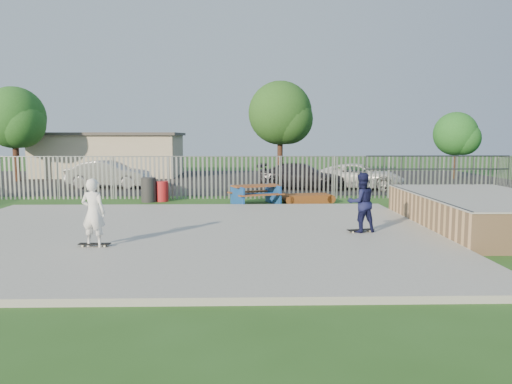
{
  "coord_description": "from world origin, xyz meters",
  "views": [
    {
      "loc": [
        1.92,
        -14.4,
        2.94
      ],
      "look_at": [
        2.32,
        2.0,
        1.1
      ],
      "focal_mm": 35.0,
      "sensor_mm": 36.0,
      "label": 1
    }
  ],
  "objects_px": {
    "skater_navy": "(361,203)",
    "funbox": "(308,199)",
    "car_white": "(359,176)",
    "trash_bin_grey": "(149,190)",
    "skater_white": "(93,213)",
    "car_dark": "(302,176)",
    "trash_bin_red": "(162,191)",
    "car_silver": "(109,174)",
    "tree_right": "(455,134)",
    "picnic_table": "(256,195)",
    "tree_left": "(14,118)",
    "tree_mid": "(280,113)"
  },
  "relations": [
    {
      "from": "tree_right",
      "to": "skater_navy",
      "type": "distance_m",
      "value": 22.79
    },
    {
      "from": "tree_left",
      "to": "skater_white",
      "type": "relative_size",
      "value": 3.51
    },
    {
      "from": "trash_bin_red",
      "to": "car_silver",
      "type": "distance_m",
      "value": 7.12
    },
    {
      "from": "funbox",
      "to": "skater_navy",
      "type": "relative_size",
      "value": 1.18
    },
    {
      "from": "funbox",
      "to": "skater_white",
      "type": "bearing_deg",
      "value": -136.72
    },
    {
      "from": "picnic_table",
      "to": "trash_bin_grey",
      "type": "relative_size",
      "value": 2.25
    },
    {
      "from": "skater_navy",
      "to": "funbox",
      "type": "bearing_deg",
      "value": -100.06
    },
    {
      "from": "car_silver",
      "to": "car_white",
      "type": "relative_size",
      "value": 0.93
    },
    {
      "from": "picnic_table",
      "to": "skater_white",
      "type": "height_order",
      "value": "skater_white"
    },
    {
      "from": "picnic_table",
      "to": "car_silver",
      "type": "height_order",
      "value": "car_silver"
    },
    {
      "from": "tree_right",
      "to": "tree_left",
      "type": "bearing_deg",
      "value": -177.37
    },
    {
      "from": "picnic_table",
      "to": "tree_left",
      "type": "xyz_separation_m",
      "value": [
        -15.29,
        11.38,
        3.68
      ]
    },
    {
      "from": "picnic_table",
      "to": "skater_navy",
      "type": "distance_m",
      "value": 7.66
    },
    {
      "from": "funbox",
      "to": "car_silver",
      "type": "xyz_separation_m",
      "value": [
        -10.49,
        6.54,
        0.6
      ]
    },
    {
      "from": "car_dark",
      "to": "tree_left",
      "type": "distance_m",
      "value": 19.07
    },
    {
      "from": "trash_bin_red",
      "to": "skater_navy",
      "type": "bearing_deg",
      "value": -49.11
    },
    {
      "from": "tree_mid",
      "to": "skater_navy",
      "type": "bearing_deg",
      "value": -87.34
    },
    {
      "from": "trash_bin_grey",
      "to": "car_white",
      "type": "xyz_separation_m",
      "value": [
        10.69,
        5.23,
        0.17
      ]
    },
    {
      "from": "funbox",
      "to": "trash_bin_red",
      "type": "xyz_separation_m",
      "value": [
        -6.53,
        0.64,
        0.27
      ]
    },
    {
      "from": "car_white",
      "to": "tree_left",
      "type": "bearing_deg",
      "value": 95.06
    },
    {
      "from": "funbox",
      "to": "skater_white",
      "type": "distance_m",
      "value": 11.48
    },
    {
      "from": "picnic_table",
      "to": "trash_bin_grey",
      "type": "distance_m",
      "value": 4.88
    },
    {
      "from": "tree_left",
      "to": "funbox",
      "type": "bearing_deg",
      "value": -31.66
    },
    {
      "from": "trash_bin_red",
      "to": "tree_mid",
      "type": "relative_size",
      "value": 0.14
    },
    {
      "from": "trash_bin_grey",
      "to": "tree_left",
      "type": "bearing_deg",
      "value": 135.3
    },
    {
      "from": "trash_bin_red",
      "to": "trash_bin_grey",
      "type": "xyz_separation_m",
      "value": [
        -0.57,
        -0.18,
        0.09
      ]
    },
    {
      "from": "picnic_table",
      "to": "car_dark",
      "type": "relative_size",
      "value": 0.5
    },
    {
      "from": "funbox",
      "to": "car_white",
      "type": "bearing_deg",
      "value": 46.46
    },
    {
      "from": "car_dark",
      "to": "tree_left",
      "type": "bearing_deg",
      "value": 85.8
    },
    {
      "from": "trash_bin_grey",
      "to": "funbox",
      "type": "bearing_deg",
      "value": -3.7
    },
    {
      "from": "trash_bin_red",
      "to": "car_dark",
      "type": "height_order",
      "value": "car_dark"
    },
    {
      "from": "car_white",
      "to": "tree_right",
      "type": "height_order",
      "value": "tree_right"
    },
    {
      "from": "trash_bin_grey",
      "to": "tree_left",
      "type": "xyz_separation_m",
      "value": [
        -10.51,
        10.4,
        3.56
      ]
    },
    {
      "from": "car_white",
      "to": "skater_white",
      "type": "xyz_separation_m",
      "value": [
        -10.22,
        -15.02,
        0.3
      ]
    },
    {
      "from": "car_silver",
      "to": "tree_right",
      "type": "bearing_deg",
      "value": -69.16
    },
    {
      "from": "funbox",
      "to": "car_dark",
      "type": "bearing_deg",
      "value": 74.4
    },
    {
      "from": "car_silver",
      "to": "skater_white",
      "type": "bearing_deg",
      "value": -159.8
    },
    {
      "from": "car_white",
      "to": "skater_white",
      "type": "height_order",
      "value": "skater_white"
    },
    {
      "from": "tree_mid",
      "to": "trash_bin_grey",
      "type": "bearing_deg",
      "value": -119.43
    },
    {
      "from": "car_dark",
      "to": "funbox",
      "type": "bearing_deg",
      "value": -172.48
    },
    {
      "from": "car_white",
      "to": "skater_navy",
      "type": "relative_size",
      "value": 2.88
    },
    {
      "from": "trash_bin_red",
      "to": "skater_white",
      "type": "xyz_separation_m",
      "value": [
        -0.1,
        -9.97,
        0.56
      ]
    },
    {
      "from": "picnic_table",
      "to": "skater_navy",
      "type": "bearing_deg",
      "value": -88.8
    },
    {
      "from": "car_white",
      "to": "trash_bin_grey",
      "type": "bearing_deg",
      "value": 134.84
    },
    {
      "from": "trash_bin_grey",
      "to": "car_dark",
      "type": "distance_m",
      "value": 9.17
    },
    {
      "from": "funbox",
      "to": "car_white",
      "type": "relative_size",
      "value": 0.41
    },
    {
      "from": "car_dark",
      "to": "tree_right",
      "type": "height_order",
      "value": "tree_right"
    },
    {
      "from": "trash_bin_red",
      "to": "car_dark",
      "type": "xyz_separation_m",
      "value": [
        6.96,
        5.05,
        0.27
      ]
    },
    {
      "from": "car_dark",
      "to": "skater_navy",
      "type": "height_order",
      "value": "skater_navy"
    },
    {
      "from": "tree_mid",
      "to": "skater_white",
      "type": "height_order",
      "value": "tree_mid"
    }
  ]
}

